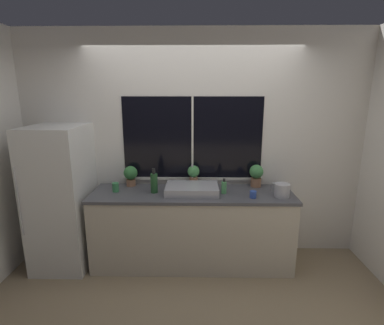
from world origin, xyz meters
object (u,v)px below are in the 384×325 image
Objects in this scene: potted_plant_right at (256,174)px; bottle_tall at (154,183)px; sink at (192,189)px; soap_bottle at (224,187)px; kettle at (282,190)px; potted_plant_center at (194,174)px; mug_blue at (253,194)px; potted_plant_left at (131,175)px; refrigerator at (62,197)px; mug_grey at (275,187)px; mug_green at (116,187)px.

bottle_tall is (-1.19, -0.24, -0.03)m from potted_plant_right.
soap_bottle is (0.36, -0.01, 0.03)m from sink.
bottle_tall is 1.41m from kettle.
potted_plant_center is 3.32× the size of mug_blue.
potted_plant_left is 1.48× the size of kettle.
refrigerator is 0.81m from potted_plant_left.
mug_blue is at bearing -12.70° from sink.
sink reaches higher than mug_grey.
potted_plant_left is 1.46m from mug_blue.
mug_green is 1.54m from mug_blue.
potted_plant_right reaches higher than kettle.
mug_grey is (2.43, 0.06, 0.11)m from refrigerator.
kettle is (2.47, -0.11, 0.14)m from refrigerator.
mug_green is (-0.87, 0.03, 0.01)m from sink.
mug_blue is (-0.28, -0.21, -0.01)m from mug_grey.
sink reaches higher than soap_bottle.
potted_plant_left is at bearing 18.21° from refrigerator.
mug_green is at bearing 173.52° from mug_blue.
sink is 5.78× the size of mug_grey.
refrigerator reaches higher than potted_plant_right.
sink reaches higher than potted_plant_left.
kettle is at bearing -4.71° from bottle_tall.
bottle_tall is at bearing 178.91° from soap_bottle.
refrigerator is 9.51× the size of soap_bottle.
potted_plant_left is at bearing 59.66° from mug_green.
potted_plant_right reaches higher than mug_grey.
soap_bottle is (-0.40, -0.25, -0.08)m from potted_plant_right.
mug_grey is at bearing 3.48° from sink.
soap_bottle is (1.10, -0.25, -0.07)m from potted_plant_left.
mug_grey is (1.37, 0.05, -0.07)m from bottle_tall.
mug_grey reaches higher than mug_blue.
mug_blue is (2.15, -0.15, 0.10)m from refrigerator.
soap_bottle reaches higher than mug_grey.
potted_plant_left is 1.13m from soap_bottle.
mug_grey is at bearing 1.00° from mug_green.
mug_blue is (1.40, -0.39, -0.10)m from potted_plant_left.
potted_plant_center is at bearing 168.55° from mug_grey.
kettle is (0.98, -0.11, 0.03)m from sink.
mug_grey is at bearing 2.16° from bottle_tall.
kettle is (1.72, -0.36, -0.06)m from potted_plant_left.
bottle_tall is 1.70× the size of kettle.
sink reaches higher than potted_plant_right.
refrigerator is 5.84× the size of bottle_tall.
refrigerator is 2.47m from kettle.
refrigerator is 6.39× the size of potted_plant_center.
mug_blue is at bearing -24.78° from soap_bottle.
mug_green is 0.63× the size of kettle.
soap_bottle reaches higher than kettle.
potted_plant_center is at bearing 148.63° from mug_blue.
potted_plant_left is at bearing -180.00° from potted_plant_right.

